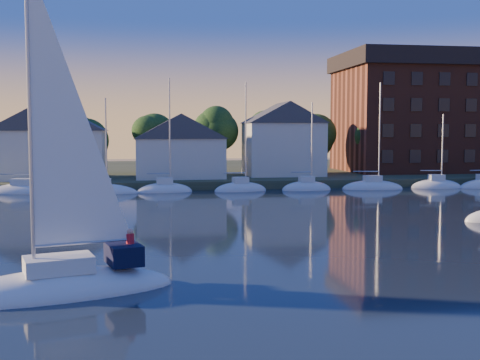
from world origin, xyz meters
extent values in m
plane|color=black|center=(0.00, 0.00, 0.00)|extent=(260.00, 260.00, 0.00)
cube|color=#374025|center=(0.00, 75.00, 0.00)|extent=(160.00, 50.00, 2.00)
cube|color=brown|center=(0.00, 52.00, 0.00)|extent=(120.00, 3.00, 1.00)
cube|color=silver|center=(-22.00, 58.00, 4.00)|extent=(13.00, 9.00, 6.00)
cube|color=silver|center=(-6.00, 57.00, 3.50)|extent=(11.00, 8.00, 5.00)
cube|color=silver|center=(8.00, 59.00, 4.50)|extent=(10.00, 8.00, 7.00)
cube|color=brown|center=(34.00, 65.00, 8.50)|extent=(30.00, 16.00, 15.00)
cube|color=black|center=(34.00, 65.00, 17.20)|extent=(31.00, 17.00, 2.40)
cylinder|color=#3B2C1B|center=(-26.00, 63.00, 2.75)|extent=(0.50, 0.50, 3.50)
sphere|color=#153513|center=(-26.00, 63.00, 7.20)|extent=(5.40, 5.40, 5.40)
cylinder|color=#3B2C1B|center=(-18.00, 63.00, 2.75)|extent=(0.50, 0.50, 3.50)
sphere|color=#153513|center=(-18.00, 63.00, 7.20)|extent=(5.40, 5.40, 5.40)
cylinder|color=#3B2C1B|center=(-10.00, 63.00, 2.75)|extent=(0.50, 0.50, 3.50)
sphere|color=#153513|center=(-10.00, 63.00, 7.20)|extent=(5.40, 5.40, 5.40)
cylinder|color=#3B2C1B|center=(-2.00, 63.00, 2.75)|extent=(0.50, 0.50, 3.50)
sphere|color=#153513|center=(-2.00, 63.00, 7.20)|extent=(5.40, 5.40, 5.40)
cylinder|color=#3B2C1B|center=(6.00, 63.00, 2.75)|extent=(0.50, 0.50, 3.50)
sphere|color=#153513|center=(6.00, 63.00, 7.20)|extent=(5.40, 5.40, 5.40)
cylinder|color=#3B2C1B|center=(14.00, 63.00, 2.75)|extent=(0.50, 0.50, 3.50)
sphere|color=#153513|center=(14.00, 63.00, 7.20)|extent=(5.40, 5.40, 5.40)
cylinder|color=#3B2C1B|center=(22.00, 63.00, 2.75)|extent=(0.50, 0.50, 3.50)
sphere|color=#153513|center=(22.00, 63.00, 7.20)|extent=(5.40, 5.40, 5.40)
cylinder|color=#3B2C1B|center=(30.00, 63.00, 2.75)|extent=(0.50, 0.50, 3.50)
sphere|color=#153513|center=(30.00, 63.00, 7.20)|extent=(5.40, 5.40, 5.40)
cylinder|color=#3B2C1B|center=(38.00, 63.00, 2.75)|extent=(0.50, 0.50, 3.50)
sphere|color=#153513|center=(38.00, 63.00, 7.20)|extent=(5.40, 5.40, 5.40)
ellipsoid|color=silver|center=(-24.00, 49.00, 0.00)|extent=(7.50, 2.40, 2.20)
cube|color=silver|center=(-24.00, 49.00, 1.30)|extent=(2.10, 1.32, 0.70)
cylinder|color=#A5A8AD|center=(-23.25, 49.00, 5.95)|extent=(0.16, 0.16, 10.00)
cylinder|color=#A5A8AD|center=(-24.82, 49.00, 2.15)|extent=(3.15, 0.12, 0.12)
ellipsoid|color=silver|center=(-16.00, 49.00, 0.00)|extent=(7.50, 2.40, 2.20)
cube|color=silver|center=(-16.00, 49.00, 1.30)|extent=(2.10, 1.32, 0.70)
cylinder|color=#A5A8AD|center=(-15.25, 49.00, 5.95)|extent=(0.16, 0.16, 10.00)
cylinder|color=#A5A8AD|center=(-16.82, 49.00, 2.15)|extent=(3.15, 0.12, 0.12)
ellipsoid|color=silver|center=(-8.00, 49.00, 0.00)|extent=(7.50, 2.40, 2.20)
cube|color=silver|center=(-8.00, 49.00, 1.30)|extent=(2.10, 1.32, 0.70)
cylinder|color=#A5A8AD|center=(-7.25, 49.00, 5.95)|extent=(0.16, 0.16, 10.00)
cylinder|color=#A5A8AD|center=(-8.82, 49.00, 2.15)|extent=(3.15, 0.12, 0.12)
ellipsoid|color=silver|center=(0.00, 49.00, 0.00)|extent=(7.50, 2.40, 2.20)
cube|color=silver|center=(0.00, 49.00, 1.30)|extent=(2.10, 1.32, 0.70)
cylinder|color=#A5A8AD|center=(0.75, 49.00, 5.95)|extent=(0.16, 0.16, 10.00)
cylinder|color=#A5A8AD|center=(-0.82, 49.00, 2.15)|extent=(3.15, 0.12, 0.12)
ellipsoid|color=silver|center=(8.00, 49.00, 0.00)|extent=(7.50, 2.40, 2.20)
cube|color=silver|center=(8.00, 49.00, 1.30)|extent=(2.10, 1.32, 0.70)
cylinder|color=#A5A8AD|center=(8.75, 49.00, 5.95)|extent=(0.16, 0.16, 10.00)
cylinder|color=#A5A8AD|center=(7.17, 49.00, 2.15)|extent=(3.15, 0.12, 0.12)
ellipsoid|color=silver|center=(16.00, 49.00, 0.00)|extent=(7.50, 2.40, 2.20)
cube|color=silver|center=(16.00, 49.00, 1.30)|extent=(2.10, 1.32, 0.70)
cylinder|color=#A5A8AD|center=(16.75, 49.00, 5.95)|extent=(0.16, 0.16, 10.00)
cylinder|color=#A5A8AD|center=(15.18, 49.00, 2.15)|extent=(3.15, 0.12, 0.12)
ellipsoid|color=silver|center=(24.00, 49.00, 0.00)|extent=(7.50, 2.40, 2.20)
cube|color=silver|center=(24.00, 49.00, 1.30)|extent=(2.10, 1.32, 0.70)
cylinder|color=#A5A8AD|center=(24.75, 49.00, 5.95)|extent=(0.16, 0.16, 10.00)
cylinder|color=#A5A8AD|center=(23.18, 49.00, 2.15)|extent=(3.15, 0.12, 0.12)
ellipsoid|color=silver|center=(-14.17, 6.23, 0.00)|extent=(10.63, 5.89, 2.20)
cube|color=silver|center=(-14.17, 6.23, 1.30)|extent=(3.22, 2.50, 0.70)
cylinder|color=#A5A8AD|center=(-15.14, 5.95, 7.70)|extent=(0.16, 0.16, 13.50)
cylinder|color=#A5A8AD|center=(-13.10, 6.53, 2.15)|extent=(4.12, 1.27, 0.12)
cube|color=black|center=(-11.44, 7.00, 1.50)|extent=(1.88, 2.26, 0.90)
camera|label=1|loc=(-10.46, -20.10, 7.05)|focal=45.00mm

